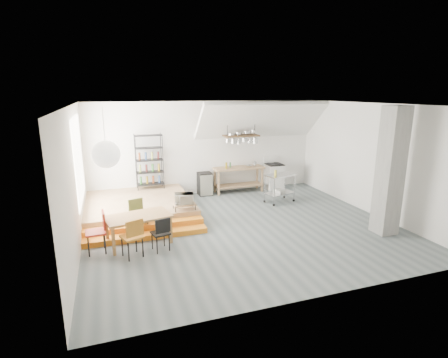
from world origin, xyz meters
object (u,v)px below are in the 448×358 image
object	(u,v)px
dining_table	(138,219)
rolling_cart	(280,184)
stove	(274,176)
mini_fridge	(205,184)

from	to	relation	value
dining_table	rolling_cart	xyz separation A→B (m)	(4.64, 1.81, -0.02)
stove	dining_table	size ratio (longest dim) A/B	0.73
stove	dining_table	xyz separation A→B (m)	(-5.20, -3.36, 0.14)
stove	dining_table	distance (m)	6.19
stove	rolling_cart	xyz separation A→B (m)	(-0.57, -1.55, 0.12)
stove	rolling_cart	bearing A→B (deg)	-110.13
dining_table	mini_fridge	distance (m)	4.26
stove	rolling_cart	distance (m)	1.65
stove	dining_table	bearing A→B (deg)	-147.18
stove	mini_fridge	distance (m)	2.64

